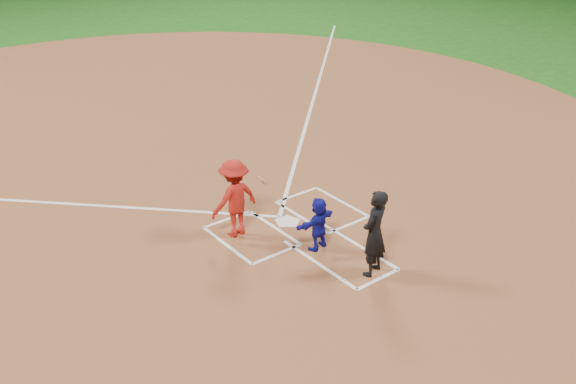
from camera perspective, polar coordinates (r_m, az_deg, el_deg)
ground at (r=14.09m, az=-0.03°, el=-2.73°), size 120.00×120.00×0.00m
home_plate_dirt at (r=18.74m, az=-11.36°, el=4.46°), size 28.00×28.00×0.01m
home_plate at (r=14.08m, az=-0.03°, el=-2.66°), size 0.60×0.60×0.02m
catcher at (r=12.89m, az=2.72°, el=-2.82°), size 1.08×0.49×1.12m
umpire at (r=12.04m, az=7.69°, el=-3.65°), size 0.73×0.60×1.74m
chalk_markings at (r=18.14m, az=-10.32°, el=3.83°), size 28.35×17.32×0.01m
batter_at_plate at (r=13.28m, az=-4.77°, el=-0.55°), size 1.36×0.89×1.69m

